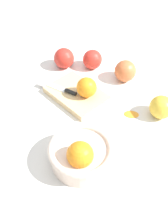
% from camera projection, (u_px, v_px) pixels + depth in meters
% --- Properties ---
extents(ground_plane, '(2.40, 2.40, 0.00)m').
position_uv_depth(ground_plane, '(91.00, 105.00, 0.96)').
color(ground_plane, silver).
extents(bowl, '(0.19, 0.19, 0.11)m').
position_uv_depth(bowl, '(81.00, 154.00, 0.76)').
color(bowl, beige).
rests_on(bowl, ground_plane).
extents(cutting_board, '(0.23, 0.18, 0.02)m').
position_uv_depth(cutting_board, '(77.00, 94.00, 0.98)').
color(cutting_board, '#DBB77F').
rests_on(cutting_board, ground_plane).
extents(orange_on_board, '(0.07, 0.07, 0.07)m').
position_uv_depth(orange_on_board, '(86.00, 88.00, 0.94)').
color(orange_on_board, orange).
rests_on(orange_on_board, cutting_board).
extents(knife, '(0.15, 0.09, 0.01)m').
position_uv_depth(knife, '(63.00, 89.00, 0.98)').
color(knife, silver).
rests_on(knife, cutting_board).
extents(apple_front_right, '(0.08, 0.08, 0.08)m').
position_uv_depth(apple_front_right, '(92.00, 59.00, 1.09)').
color(apple_front_right, red).
rests_on(apple_front_right, ground_plane).
extents(apple_front_left, '(0.08, 0.08, 0.08)m').
position_uv_depth(apple_front_left, '(161.00, 107.00, 0.90)').
color(apple_front_left, gold).
rests_on(apple_front_left, ground_plane).
extents(apple_mid_right, '(0.08, 0.08, 0.08)m').
position_uv_depth(apple_mid_right, '(64.00, 58.00, 1.09)').
color(apple_mid_right, red).
rests_on(apple_mid_right, ground_plane).
extents(apple_front_right_2, '(0.08, 0.08, 0.08)m').
position_uv_depth(apple_front_right_2, '(125.00, 71.00, 1.03)').
color(apple_front_right_2, '#CC6638').
rests_on(apple_front_right_2, ground_plane).
extents(citrus_peel, '(0.06, 0.06, 0.01)m').
position_uv_depth(citrus_peel, '(131.00, 114.00, 0.92)').
color(citrus_peel, orange).
rests_on(citrus_peel, ground_plane).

